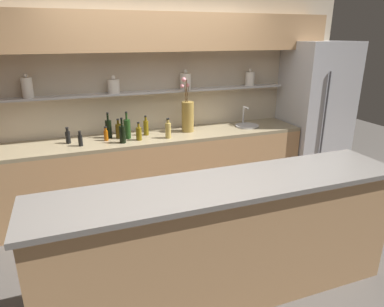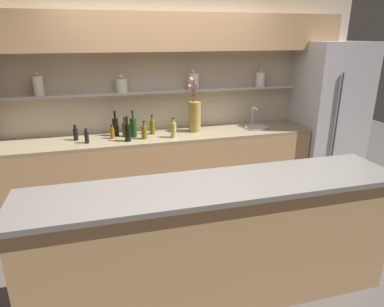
# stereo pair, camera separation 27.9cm
# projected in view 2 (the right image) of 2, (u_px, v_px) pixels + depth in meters

# --- Properties ---
(ground_plane) EXTENTS (12.00, 12.00, 0.00)m
(ground_plane) POSITION_uv_depth(u_px,v_px,m) (197.00, 260.00, 3.31)
(ground_plane) COLOR #4C4742
(back_wall_unit) EXTENTS (5.20, 0.44, 2.60)m
(back_wall_unit) POSITION_uv_depth(u_px,v_px,m) (163.00, 79.00, 4.19)
(back_wall_unit) COLOR beige
(back_wall_unit) RESTS_ON ground_plane
(back_counter_unit) EXTENTS (3.68, 0.62, 0.92)m
(back_counter_unit) POSITION_uv_depth(u_px,v_px,m) (163.00, 170.00, 4.26)
(back_counter_unit) COLOR tan
(back_counter_unit) RESTS_ON ground_plane
(island_counter) EXTENTS (2.88, 0.61, 1.02)m
(island_counter) POSITION_uv_depth(u_px,v_px,m) (215.00, 243.00, 2.68)
(island_counter) COLOR tan
(island_counter) RESTS_ON ground_plane
(refrigerator) EXTENTS (0.81, 0.73, 1.98)m
(refrigerator) POSITION_uv_depth(u_px,v_px,m) (328.00, 118.00, 4.63)
(refrigerator) COLOR #B7B7BC
(refrigerator) RESTS_ON ground_plane
(flower_vase) EXTENTS (0.17, 0.15, 0.67)m
(flower_vase) POSITION_uv_depth(u_px,v_px,m) (195.00, 115.00, 4.20)
(flower_vase) COLOR olive
(flower_vase) RESTS_ON back_counter_unit
(sink_fixture) EXTENTS (0.31, 0.31, 0.25)m
(sink_fixture) POSITION_uv_depth(u_px,v_px,m) (256.00, 126.00, 4.43)
(sink_fixture) COLOR #B7B7BC
(sink_fixture) RESTS_ON back_counter_unit
(bottle_wine_0) EXTENTS (0.08, 0.08, 0.31)m
(bottle_wine_0) POSITION_uv_depth(u_px,v_px,m) (133.00, 127.00, 4.00)
(bottle_wine_0) COLOR #193814
(bottle_wine_0) RESTS_ON back_counter_unit
(bottle_sauce_1) EXTENTS (0.05, 0.05, 0.17)m
(bottle_sauce_1) POSITION_uv_depth(u_px,v_px,m) (87.00, 137.00, 3.78)
(bottle_sauce_1) COLOR black
(bottle_sauce_1) RESTS_ON back_counter_unit
(bottle_sauce_2) EXTENTS (0.05, 0.05, 0.16)m
(bottle_sauce_2) POSITION_uv_depth(u_px,v_px,m) (112.00, 133.00, 3.95)
(bottle_sauce_2) COLOR #9E4C0A
(bottle_sauce_2) RESTS_ON back_counter_unit
(bottle_wine_3) EXTENTS (0.07, 0.07, 0.30)m
(bottle_wine_3) POSITION_uv_depth(u_px,v_px,m) (116.00, 127.00, 4.04)
(bottle_wine_3) COLOR black
(bottle_wine_3) RESTS_ON back_counter_unit
(bottle_spirit_4) EXTENTS (0.07, 0.07, 0.24)m
(bottle_spirit_4) POSITION_uv_depth(u_px,v_px,m) (173.00, 129.00, 3.98)
(bottle_spirit_4) COLOR tan
(bottle_spirit_4) RESTS_ON back_counter_unit
(bottle_oil_5) EXTENTS (0.06, 0.06, 0.21)m
(bottle_oil_5) POSITION_uv_depth(u_px,v_px,m) (144.00, 132.00, 3.93)
(bottle_oil_5) COLOR brown
(bottle_oil_5) RESTS_ON back_counter_unit
(bottle_sauce_6) EXTENTS (0.05, 0.05, 0.18)m
(bottle_sauce_6) POSITION_uv_depth(u_px,v_px,m) (76.00, 134.00, 3.88)
(bottle_sauce_6) COLOR black
(bottle_sauce_6) RESTS_ON back_counter_unit
(bottle_wine_7) EXTENTS (0.07, 0.07, 0.29)m
(bottle_wine_7) POSITION_uv_depth(u_px,v_px,m) (128.00, 132.00, 3.84)
(bottle_wine_7) COLOR black
(bottle_wine_7) RESTS_ON back_counter_unit
(bottle_oil_8) EXTENTS (0.07, 0.07, 0.23)m
(bottle_oil_8) POSITION_uv_depth(u_px,v_px,m) (125.00, 129.00, 4.02)
(bottle_oil_8) COLOR #47380A
(bottle_oil_8) RESTS_ON back_counter_unit
(bottle_oil_9) EXTENTS (0.06, 0.06, 0.24)m
(bottle_oil_9) POSITION_uv_depth(u_px,v_px,m) (152.00, 126.00, 4.12)
(bottle_oil_9) COLOR brown
(bottle_oil_9) RESTS_ON back_counter_unit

